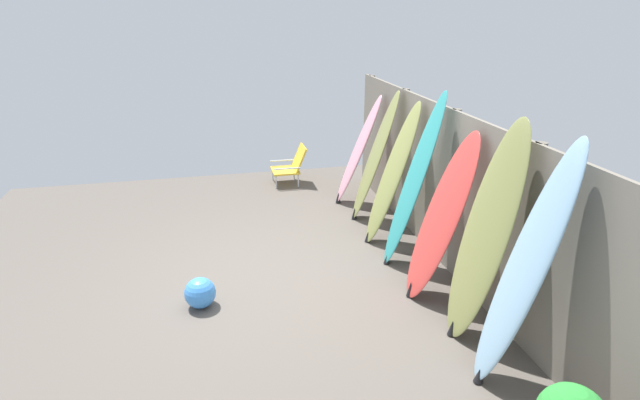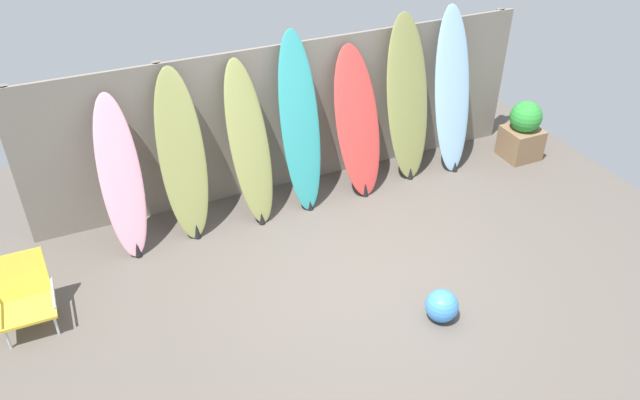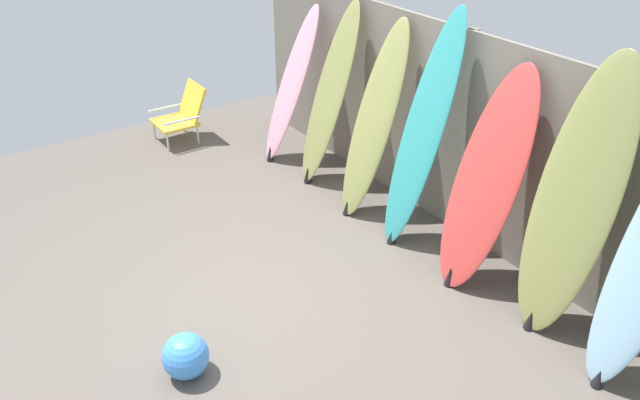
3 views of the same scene
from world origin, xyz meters
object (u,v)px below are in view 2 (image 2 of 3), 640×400
at_px(surfboard_olive_2, 249,144).
at_px(surfboard_teal_3, 300,124).
at_px(surfboard_red_4, 358,123).
at_px(beach_chair, 25,294).
at_px(surfboard_skyblue_6, 452,92).
at_px(surfboard_pink_0, 121,178).
at_px(planter_box, 523,131).
at_px(surfboard_olive_1, 182,157).
at_px(surfboard_olive_5, 408,100).
at_px(beach_ball, 442,306).

bearing_deg(surfboard_olive_2, surfboard_teal_3, 1.51).
relative_size(surfboard_red_4, beach_chair, 2.70).
bearing_deg(surfboard_skyblue_6, surfboard_olive_2, -178.95).
relative_size(surfboard_red_4, surfboard_skyblue_6, 0.86).
bearing_deg(surfboard_pink_0, planter_box, -2.61).
relative_size(surfboard_teal_3, surfboard_skyblue_6, 1.00).
relative_size(surfboard_skyblue_6, planter_box, 2.54).
height_order(surfboard_olive_1, surfboard_olive_5, surfboard_olive_5).
bearing_deg(beach_ball, beach_chair, 156.48).
bearing_deg(surfboard_pink_0, surfboard_olive_5, 1.54).
bearing_deg(beach_ball, surfboard_olive_2, 113.62).
height_order(surfboard_red_4, planter_box, surfboard_red_4).
bearing_deg(surfboard_olive_2, surfboard_skyblue_6, 1.05).
bearing_deg(surfboard_pink_0, beach_ball, -44.14).
bearing_deg(planter_box, surfboard_olive_1, 176.54).
distance_m(surfboard_skyblue_6, planter_box, 1.20).
bearing_deg(surfboard_skyblue_6, surfboard_pink_0, -179.11).
bearing_deg(surfboard_red_4, planter_box, -6.36).
relative_size(surfboard_olive_2, beach_chair, 2.78).
xyz_separation_m(surfboard_teal_3, beach_ball, (0.43, -2.39, -0.84)).
height_order(surfboard_olive_2, surfboard_skyblue_6, surfboard_skyblue_6).
bearing_deg(surfboard_skyblue_6, surfboard_teal_3, -179.09).
relative_size(surfboard_olive_2, beach_ball, 5.72).
bearing_deg(surfboard_olive_1, surfboard_pink_0, -176.87).
height_order(surfboard_pink_0, planter_box, surfboard_pink_0).
relative_size(surfboard_teal_3, beach_ball, 6.43).
distance_m(surfboard_red_4, surfboard_olive_5, 0.72).
height_order(surfboard_olive_5, beach_chair, surfboard_olive_5).
relative_size(surfboard_olive_2, surfboard_olive_5, 0.89).
xyz_separation_m(surfboard_skyblue_6, beach_chair, (-5.12, -0.90, -0.68)).
xyz_separation_m(surfboard_pink_0, surfboard_teal_3, (2.00, 0.03, 0.18)).
bearing_deg(surfboard_pink_0, surfboard_olive_1, 3.13).
relative_size(beach_chair, planter_box, 0.81).
relative_size(surfboard_pink_0, planter_box, 2.07).
height_order(surfboard_pink_0, surfboard_skyblue_6, surfboard_skyblue_6).
bearing_deg(surfboard_olive_1, beach_ball, -53.46).
height_order(surfboard_pink_0, surfboard_red_4, surfboard_red_4).
bearing_deg(surfboard_pink_0, surfboard_teal_3, 0.87).
xyz_separation_m(beach_chair, beach_ball, (3.51, -1.53, -0.17)).
distance_m(surfboard_red_4, beach_chair, 3.94).
bearing_deg(planter_box, surfboard_olive_2, 176.18).
bearing_deg(planter_box, surfboard_red_4, 173.64).
height_order(surfboard_skyblue_6, beach_ball, surfboard_skyblue_6).
height_order(surfboard_olive_1, planter_box, surfboard_olive_1).
bearing_deg(planter_box, beach_ball, -140.67).
bearing_deg(surfboard_red_4, surfboard_olive_1, 179.78).
height_order(surfboard_teal_3, surfboard_olive_5, same).
xyz_separation_m(surfboard_olive_2, surfboard_teal_3, (0.61, 0.02, 0.11)).
relative_size(surfboard_pink_0, surfboard_teal_3, 0.82).
height_order(surfboard_pink_0, surfboard_olive_1, surfboard_olive_1).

